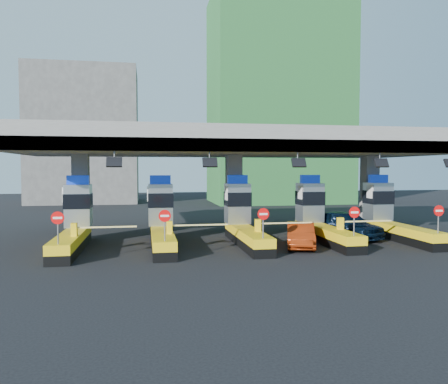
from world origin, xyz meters
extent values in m
plane|color=black|center=(0.00, 0.00, 0.00)|extent=(120.00, 120.00, 0.00)
cube|color=slate|center=(0.00, 3.00, 6.25)|extent=(28.00, 12.00, 1.50)
cube|color=#4C4C49|center=(0.00, -2.70, 5.85)|extent=(28.00, 0.60, 0.70)
cube|color=slate|center=(-10.00, 3.00, 2.75)|extent=(1.00, 1.00, 5.50)
cube|color=slate|center=(0.00, 3.00, 2.75)|extent=(1.00, 1.00, 5.50)
cube|color=slate|center=(10.00, 3.00, 2.75)|extent=(1.00, 1.00, 5.50)
cylinder|color=slate|center=(-7.50, -2.70, 5.25)|extent=(0.06, 0.06, 0.50)
cube|color=black|center=(-7.50, -2.90, 4.90)|extent=(0.80, 0.38, 0.54)
cylinder|color=slate|center=(-2.50, -2.70, 5.25)|extent=(0.06, 0.06, 0.50)
cube|color=black|center=(-2.50, -2.90, 4.90)|extent=(0.80, 0.38, 0.54)
cylinder|color=slate|center=(2.50, -2.70, 5.25)|extent=(0.06, 0.06, 0.50)
cube|color=black|center=(2.50, -2.90, 4.90)|extent=(0.80, 0.38, 0.54)
cylinder|color=slate|center=(7.50, -2.70, 5.25)|extent=(0.06, 0.06, 0.50)
cube|color=black|center=(7.50, -2.90, 4.90)|extent=(0.80, 0.38, 0.54)
cube|color=black|center=(-10.00, -1.00, 0.25)|extent=(1.20, 8.00, 0.50)
cube|color=#E5B70C|center=(-10.00, -1.00, 0.75)|extent=(1.20, 8.00, 0.50)
cube|color=#9EA3A8|center=(-10.00, 1.80, 2.30)|extent=(1.50, 1.50, 2.60)
cube|color=black|center=(-10.00, 1.78, 2.60)|extent=(1.56, 1.56, 0.90)
cube|color=#0C2DBF|center=(-10.00, 1.80, 3.88)|extent=(1.30, 0.35, 0.55)
cube|color=white|center=(-10.80, 1.50, 3.00)|extent=(0.06, 0.70, 0.90)
cylinder|color=slate|center=(-10.00, -4.60, 1.65)|extent=(0.07, 0.07, 1.30)
cylinder|color=red|center=(-10.00, -4.63, 2.25)|extent=(0.60, 0.04, 0.60)
cube|color=white|center=(-10.00, -4.65, 2.25)|extent=(0.42, 0.02, 0.10)
cube|color=#E5B70C|center=(-9.65, -2.20, 1.35)|extent=(0.30, 0.35, 0.70)
cube|color=white|center=(-8.00, -2.20, 1.45)|extent=(3.20, 0.08, 0.08)
cube|color=black|center=(-5.00, -1.00, 0.25)|extent=(1.20, 8.00, 0.50)
cube|color=#E5B70C|center=(-5.00, -1.00, 0.75)|extent=(1.20, 8.00, 0.50)
cube|color=#9EA3A8|center=(-5.00, 1.80, 2.30)|extent=(1.50, 1.50, 2.60)
cube|color=black|center=(-5.00, 1.78, 2.60)|extent=(1.56, 1.56, 0.90)
cube|color=#0C2DBF|center=(-5.00, 1.80, 3.88)|extent=(1.30, 0.35, 0.55)
cube|color=white|center=(-5.80, 1.50, 3.00)|extent=(0.06, 0.70, 0.90)
cylinder|color=slate|center=(-5.00, -4.60, 1.65)|extent=(0.07, 0.07, 1.30)
cylinder|color=red|center=(-5.00, -4.63, 2.25)|extent=(0.60, 0.04, 0.60)
cube|color=white|center=(-5.00, -4.65, 2.25)|extent=(0.42, 0.02, 0.10)
cube|color=#E5B70C|center=(-4.65, -2.20, 1.35)|extent=(0.30, 0.35, 0.70)
cube|color=white|center=(-3.00, -2.20, 1.45)|extent=(3.20, 0.08, 0.08)
cube|color=black|center=(0.00, -1.00, 0.25)|extent=(1.20, 8.00, 0.50)
cube|color=#E5B70C|center=(0.00, -1.00, 0.75)|extent=(1.20, 8.00, 0.50)
cube|color=#9EA3A8|center=(0.00, 1.80, 2.30)|extent=(1.50, 1.50, 2.60)
cube|color=black|center=(0.00, 1.78, 2.60)|extent=(1.56, 1.56, 0.90)
cube|color=#0C2DBF|center=(0.00, 1.80, 3.88)|extent=(1.30, 0.35, 0.55)
cube|color=white|center=(-0.80, 1.50, 3.00)|extent=(0.06, 0.70, 0.90)
cylinder|color=slate|center=(0.00, -4.60, 1.65)|extent=(0.07, 0.07, 1.30)
cylinder|color=red|center=(0.00, -4.63, 2.25)|extent=(0.60, 0.04, 0.60)
cube|color=white|center=(0.00, -4.65, 2.25)|extent=(0.42, 0.02, 0.10)
cube|color=#E5B70C|center=(0.35, -2.20, 1.35)|extent=(0.30, 0.35, 0.70)
cube|color=white|center=(2.00, -2.20, 1.45)|extent=(3.20, 0.08, 0.08)
cube|color=black|center=(5.00, -1.00, 0.25)|extent=(1.20, 8.00, 0.50)
cube|color=#E5B70C|center=(5.00, -1.00, 0.75)|extent=(1.20, 8.00, 0.50)
cube|color=#9EA3A8|center=(5.00, 1.80, 2.30)|extent=(1.50, 1.50, 2.60)
cube|color=black|center=(5.00, 1.78, 2.60)|extent=(1.56, 1.56, 0.90)
cube|color=#0C2DBF|center=(5.00, 1.80, 3.88)|extent=(1.30, 0.35, 0.55)
cube|color=white|center=(4.20, 1.50, 3.00)|extent=(0.06, 0.70, 0.90)
cylinder|color=slate|center=(5.00, -4.60, 1.65)|extent=(0.07, 0.07, 1.30)
cylinder|color=red|center=(5.00, -4.63, 2.25)|extent=(0.60, 0.04, 0.60)
cube|color=white|center=(5.00, -4.65, 2.25)|extent=(0.42, 0.02, 0.10)
cube|color=#E5B70C|center=(5.35, -2.20, 1.35)|extent=(0.30, 0.35, 0.70)
cube|color=white|center=(7.00, -2.20, 1.45)|extent=(3.20, 0.08, 0.08)
cube|color=black|center=(10.00, -1.00, 0.25)|extent=(1.20, 8.00, 0.50)
cube|color=#E5B70C|center=(10.00, -1.00, 0.75)|extent=(1.20, 8.00, 0.50)
cube|color=#9EA3A8|center=(10.00, 1.80, 2.30)|extent=(1.50, 1.50, 2.60)
cube|color=black|center=(10.00, 1.78, 2.60)|extent=(1.56, 1.56, 0.90)
cube|color=#0C2DBF|center=(10.00, 1.80, 3.88)|extent=(1.30, 0.35, 0.55)
cube|color=white|center=(9.20, 1.50, 3.00)|extent=(0.06, 0.70, 0.90)
cylinder|color=slate|center=(10.00, -4.60, 1.65)|extent=(0.07, 0.07, 1.30)
cylinder|color=red|center=(10.00, -4.63, 2.25)|extent=(0.60, 0.04, 0.60)
cube|color=white|center=(10.00, -4.65, 2.25)|extent=(0.42, 0.02, 0.10)
cube|color=#E5B70C|center=(10.35, -2.20, 1.35)|extent=(0.30, 0.35, 0.70)
cube|color=white|center=(12.00, -2.20, 1.45)|extent=(3.20, 0.08, 0.08)
cube|color=#1E5926|center=(12.00, 32.00, 14.00)|extent=(18.00, 12.00, 28.00)
cube|color=#4C4C49|center=(-14.00, 36.00, 9.00)|extent=(14.00, 10.00, 18.00)
imported|color=black|center=(7.07, 0.57, 0.91)|extent=(3.62, 5.72, 1.81)
imported|color=maroon|center=(2.92, -2.14, 0.72)|extent=(2.79, 4.62, 1.44)
camera|label=1|loc=(-5.89, -26.10, 4.54)|focal=35.00mm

